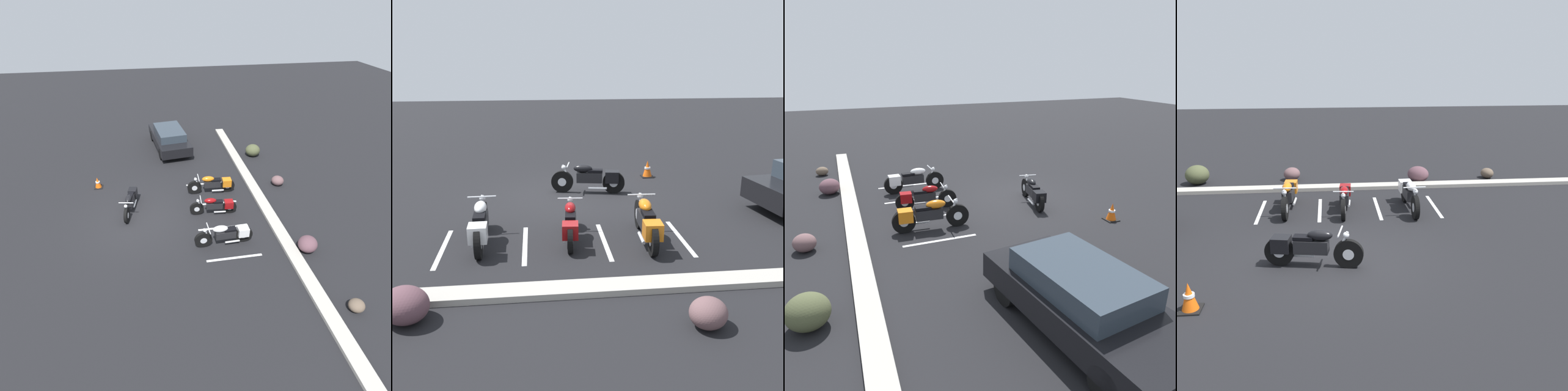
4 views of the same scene
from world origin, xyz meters
TOP-DOWN VIEW (x-y plane):
  - ground at (0.00, 0.00)m, footprint 60.00×60.00m
  - motorcycle_black_featured at (-0.75, -0.26)m, footprint 2.18×0.75m
  - parked_bike_0 at (-1.48, 3.66)m, footprint 0.64×2.28m
  - parked_bike_1 at (0.18, 3.39)m, footprint 0.57×2.05m
  - parked_bike_2 at (2.12, 3.39)m, footprint 0.64×2.28m
  - car_black at (-6.83, 2.06)m, footprint 4.50×2.35m
  - concrete_curb at (0.00, 5.69)m, footprint 18.00×0.50m
  - landscape_rock_0 at (5.64, 6.59)m, footprint 0.58×0.62m
  - landscape_rock_1 at (-4.95, 6.77)m, footprint 1.07×1.07m
  - landscape_rock_2 at (2.96, 6.30)m, footprint 1.05×1.04m
  - landscape_rock_3 at (-1.63, 6.98)m, footprint 0.84×0.84m
  - traffic_cone at (-2.85, -1.88)m, footprint 0.40×0.40m
  - stall_line_0 at (-2.31, 3.50)m, footprint 0.10×2.10m
  - stall_line_1 at (-0.57, 3.50)m, footprint 0.10×2.10m
  - stall_line_2 at (1.18, 3.50)m, footprint 0.10×2.10m
  - stall_line_3 at (2.93, 3.50)m, footprint 0.10×2.10m

SIDE VIEW (x-z plane):
  - ground at x=0.00m, z-range 0.00..0.00m
  - stall_line_0 at x=-2.31m, z-range 0.00..0.00m
  - stall_line_1 at x=-0.57m, z-range 0.00..0.00m
  - stall_line_2 at x=1.18m, z-range 0.00..0.00m
  - stall_line_3 at x=2.93m, z-range 0.00..0.00m
  - concrete_curb at x=0.00m, z-range 0.00..0.12m
  - landscape_rock_0 at x=5.64m, z-range 0.00..0.37m
  - landscape_rock_3 at x=-1.63m, z-range 0.00..0.47m
  - traffic_cone at x=-2.85m, z-range -0.02..0.54m
  - landscape_rock_2 at x=2.96m, z-range 0.00..0.57m
  - landscape_rock_1 at x=-4.95m, z-range 0.00..0.69m
  - parked_bike_1 at x=0.18m, z-range 0.03..0.83m
  - motorcycle_black_featured at x=-0.75m, z-range 0.03..0.89m
  - parked_bike_2 at x=2.12m, z-range 0.03..0.92m
  - parked_bike_0 at x=-1.48m, z-range 0.03..0.93m
  - car_black at x=-6.83m, z-range 0.04..1.32m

